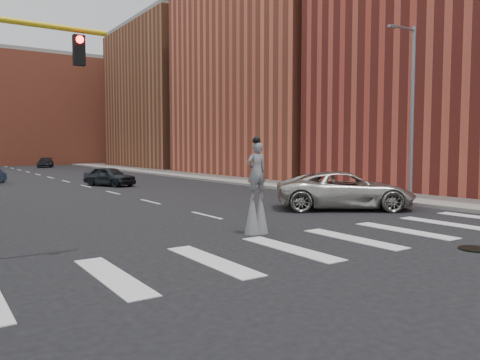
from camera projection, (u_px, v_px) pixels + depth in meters
The scene contains 11 objects.
ground_plane at pixel (348, 250), 13.17m from camera, with size 160.00×160.00×0.00m, color black.
sidewalk_right at pixel (234, 179), 40.82m from camera, with size 5.00×90.00×0.18m, color gray.
manhole at pixel (475, 249), 13.18m from camera, with size 0.90×0.90×0.04m, color black.
building_mid at pixel (283, 61), 49.41m from camera, with size 16.00×22.00×24.00m, color #C5593E.
building_far at pixel (181, 99), 69.43m from camera, with size 16.00×22.00×20.00m, color brown.
building_backdrop at pixel (34, 112), 80.48m from camera, with size 26.00×14.00×18.00m, color #C5593E.
streetlight at pixel (411, 108), 23.86m from camera, with size 2.05×0.20×9.00m.
stilt_performer at pixel (256, 194), 15.54m from camera, with size 0.84×0.55×3.25m.
suv_crossing at pixel (345, 190), 21.84m from camera, with size 2.92×6.33×1.76m, color #B1AEA7.
car_near at pixel (109, 176), 34.91m from camera, with size 1.72×4.27×1.45m, color black.
car_far at pixel (45, 162), 67.50m from camera, with size 1.97×4.84×1.40m, color black.
Camera 1 is at (-9.77, -9.10, 2.88)m, focal length 35.00 mm.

